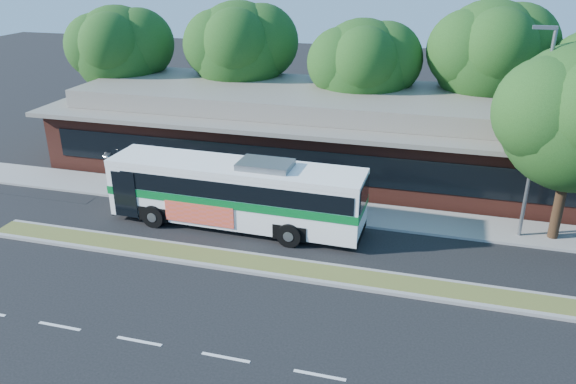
{
  "coord_description": "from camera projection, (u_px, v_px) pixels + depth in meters",
  "views": [
    {
      "loc": [
        5.62,
        -18.03,
        11.62
      ],
      "look_at": [
        -0.39,
        3.7,
        2.0
      ],
      "focal_mm": 35.0,
      "sensor_mm": 36.0,
      "label": 1
    }
  ],
  "objects": [
    {
      "name": "plaza_building",
      "position": [
        337.0,
        130.0,
        32.6
      ],
      "size": [
        33.2,
        11.2,
        4.45
      ],
      "color": "#5C271D",
      "rests_on": "ground"
    },
    {
      "name": "parking_lot",
      "position": [
        45.0,
        154.0,
        35.19
      ],
      "size": [
        14.0,
        12.0,
        0.01
      ],
      "primitive_type": "cube",
      "color": "black",
      "rests_on": "ground"
    },
    {
      "name": "transit_bus",
      "position": [
        237.0,
        189.0,
        25.26
      ],
      "size": [
        11.77,
        2.96,
        3.29
      ],
      "rotation": [
        0.0,
        0.0,
        -0.02
      ],
      "color": "white",
      "rests_on": "ground"
    },
    {
      "name": "tree_bg_c",
      "position": [
        369.0,
        65.0,
        32.8
      ],
      "size": [
        6.24,
        5.6,
        8.26
      ],
      "color": "black",
      "rests_on": "ground"
    },
    {
      "name": "median_strip",
      "position": [
        277.0,
        267.0,
        22.42
      ],
      "size": [
        26.0,
        1.1,
        0.15
      ],
      "primitive_type": "cube",
      "color": "#555B26",
      "rests_on": "ground"
    },
    {
      "name": "lamp_post",
      "position": [
        537.0,
        131.0,
        22.97
      ],
      "size": [
        0.93,
        0.18,
        9.07
      ],
      "color": "slate",
      "rests_on": "ground"
    },
    {
      "name": "sidewalk",
      "position": [
        310.0,
        208.0,
        27.57
      ],
      "size": [
        44.0,
        2.6,
        0.12
      ],
      "primitive_type": "cube",
      "color": "gray",
      "rests_on": "ground"
    },
    {
      "name": "ground",
      "position": [
        272.0,
        276.0,
        21.92
      ],
      "size": [
        120.0,
        120.0,
        0.0
      ],
      "primitive_type": "plane",
      "color": "black",
      "rests_on": "ground"
    },
    {
      "name": "sedan",
      "position": [
        152.0,
        160.0,
        32.06
      ],
      "size": [
        5.34,
        3.7,
        1.44
      ],
      "primitive_type": "imported",
      "rotation": [
        0.0,
        0.0,
        1.95
      ],
      "color": "silver",
      "rests_on": "ground"
    },
    {
      "name": "tree_bg_d",
      "position": [
        497.0,
        53.0,
        31.65
      ],
      "size": [
        6.91,
        6.2,
        9.37
      ],
      "color": "black",
      "rests_on": "ground"
    },
    {
      "name": "tree_bg_a",
      "position": [
        125.0,
        49.0,
        36.61
      ],
      "size": [
        6.47,
        5.8,
        8.63
      ],
      "color": "black",
      "rests_on": "ground"
    },
    {
      "name": "tree_bg_b",
      "position": [
        246.0,
        47.0,
        35.43
      ],
      "size": [
        6.69,
        6.0,
        9.0
      ],
      "color": "black",
      "rests_on": "ground"
    }
  ]
}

